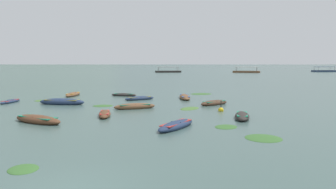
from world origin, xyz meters
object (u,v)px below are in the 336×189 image
(ferry_2, at_px, (168,71))
(rowboat_8, at_px, (10,101))
(rowboat_7, at_px, (124,95))
(mooring_buoy, at_px, (221,110))
(rowboat_11, at_px, (105,114))
(ferry_1, at_px, (324,71))
(rowboat_0, at_px, (73,94))
(rowboat_9, at_px, (214,103))
(rowboat_3, at_px, (185,97))
(rowboat_2, at_px, (38,120))
(rowboat_4, at_px, (135,106))
(rowboat_1, at_px, (140,98))
(ferry_0, at_px, (246,72))
(rowboat_12, at_px, (62,102))
(rowboat_5, at_px, (176,125))
(rowboat_10, at_px, (242,116))

(ferry_2, bearing_deg, rowboat_8, -99.80)
(rowboat_7, xyz_separation_m, mooring_buoy, (9.44, -11.99, -0.04))
(rowboat_11, height_order, ferry_1, ferry_1)
(rowboat_0, distance_m, ferry_1, 133.03)
(rowboat_0, xyz_separation_m, rowboat_9, (15.70, -8.36, 0.01))
(rowboat_3, distance_m, rowboat_7, 7.67)
(rowboat_0, height_order, rowboat_2, rowboat_2)
(mooring_buoy, bearing_deg, rowboat_4, 167.71)
(rowboat_1, bearing_deg, rowboat_0, 153.46)
(rowboat_8, relative_size, rowboat_11, 1.00)
(rowboat_11, relative_size, ferry_2, 0.29)
(rowboat_1, relative_size, ferry_0, 0.29)
(rowboat_1, bearing_deg, rowboat_3, 10.97)
(rowboat_8, height_order, mooring_buoy, mooring_buoy)
(rowboat_8, bearing_deg, mooring_buoy, -16.48)
(rowboat_12, xyz_separation_m, ferry_2, (11.93, 102.70, 0.22))
(rowboat_5, xyz_separation_m, rowboat_10, (4.82, 3.15, 0.00))
(rowboat_0, height_order, rowboat_4, rowboat_4)
(rowboat_4, relative_size, ferry_2, 0.34)
(rowboat_9, bearing_deg, mooring_buoy, -91.36)
(ferry_2, bearing_deg, ferry_1, 6.25)
(rowboat_9, height_order, ferry_0, ferry_0)
(rowboat_0, distance_m, mooring_buoy, 19.88)
(rowboat_10, height_order, rowboat_11, rowboat_10)
(rowboat_7, height_order, rowboat_11, rowboat_11)
(rowboat_3, relative_size, rowboat_7, 1.41)
(rowboat_8, xyz_separation_m, ferry_1, (88.90, 109.14, 0.33))
(rowboat_3, distance_m, ferry_1, 127.66)
(rowboat_0, relative_size, rowboat_7, 1.22)
(rowboat_7, xyz_separation_m, ferry_1, (78.34, 103.07, 0.31))
(rowboat_7, height_order, rowboat_10, rowboat_10)
(rowboat_4, height_order, rowboat_5, rowboat_4)
(rowboat_7, relative_size, ferry_2, 0.29)
(rowboat_5, xyz_separation_m, ferry_2, (1.45, 113.78, 0.28))
(rowboat_10, distance_m, rowboat_11, 10.02)
(rowboat_12, bearing_deg, mooring_buoy, -17.49)
(rowboat_1, xyz_separation_m, ferry_0, (37.37, 95.28, 0.29))
(rowboat_5, height_order, ferry_0, ferry_0)
(rowboat_2, relative_size, rowboat_7, 1.28)
(rowboat_2, height_order, rowboat_8, rowboat_2)
(rowboat_1, bearing_deg, ferry_1, 54.53)
(rowboat_11, bearing_deg, rowboat_2, -148.73)
(rowboat_3, relative_size, rowboat_8, 1.44)
(rowboat_3, xyz_separation_m, rowboat_10, (3.19, -12.50, -0.01))
(ferry_2, bearing_deg, rowboat_11, -93.44)
(rowboat_3, relative_size, ferry_0, 0.39)
(rowboat_7, height_order, rowboat_9, rowboat_9)
(rowboat_9, xyz_separation_m, rowboat_11, (-9.18, -6.15, -0.02))
(rowboat_5, bearing_deg, ferry_1, 59.07)
(rowboat_12, distance_m, ferry_1, 138.41)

